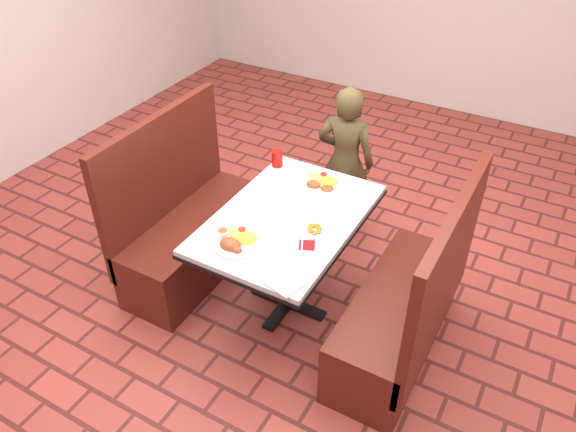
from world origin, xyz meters
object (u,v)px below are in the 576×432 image
object	(u,v)px
booth_bench_left	(189,231)
red_tumbler	(277,159)
dining_table	(288,229)
booth_bench_right	(405,312)
near_dinner_plate	(237,239)
plantain_plate	(314,230)
diner_person	(345,162)
far_dinner_plate	(322,181)

from	to	relation	value
booth_bench_left	red_tumbler	distance (m)	0.81
dining_table	booth_bench_right	bearing A→B (deg)	0.00
dining_table	near_dinner_plate	distance (m)	0.41
booth_bench_right	red_tumbler	distance (m)	1.33
plantain_plate	diner_person	bearing A→B (deg)	104.53
diner_person	plantain_plate	distance (m)	1.08
near_dinner_plate	dining_table	bearing A→B (deg)	70.89
far_dinner_plate	red_tumbler	xyz separation A→B (m)	(-0.38, 0.07, 0.03)
far_dinner_plate	red_tumbler	size ratio (longest dim) A/B	2.63
booth_bench_left	booth_bench_right	distance (m)	1.60
booth_bench_right	plantain_plate	bearing A→B (deg)	-174.82
booth_bench_left	far_dinner_plate	bearing A→B (deg)	26.14
dining_table	red_tumbler	distance (m)	0.61
near_dinner_plate	red_tumbler	world-z (taller)	red_tumbler
dining_table	near_dinner_plate	size ratio (longest dim) A/B	4.05
red_tumbler	near_dinner_plate	bearing A→B (deg)	-75.11
diner_person	far_dinner_plate	distance (m)	0.60
near_dinner_plate	far_dinner_plate	xyz separation A→B (m)	(0.15, 0.77, -0.01)
booth_bench_right	near_dinner_plate	world-z (taller)	booth_bench_right
near_dinner_plate	red_tumbler	xyz separation A→B (m)	(-0.22, 0.84, 0.02)
booth_bench_right	diner_person	world-z (taller)	diner_person
booth_bench_left	red_tumbler	bearing A→B (deg)	46.34
booth_bench_right	plantain_plate	xyz separation A→B (m)	(-0.59, -0.05, 0.43)
booth_bench_left	diner_person	world-z (taller)	diner_person
booth_bench_right	plantain_plate	world-z (taller)	booth_bench_right
far_dinner_plate	dining_table	bearing A→B (deg)	-93.69
diner_person	booth_bench_left	bearing A→B (deg)	44.33
diner_person	plantain_plate	size ratio (longest dim) A/B	7.44
booth_bench_left	near_dinner_plate	xyz separation A→B (m)	(0.67, -0.37, 0.45)
red_tumbler	diner_person	bearing A→B (deg)	60.20
near_dinner_plate	booth_bench_left	bearing A→B (deg)	151.40
dining_table	red_tumbler	world-z (taller)	red_tumbler
booth_bench_left	dining_table	bearing A→B (deg)	0.00
red_tumbler	booth_bench_left	bearing A→B (deg)	-133.66
booth_bench_left	diner_person	size ratio (longest dim) A/B	1.00
booth_bench_left	booth_bench_right	bearing A→B (deg)	0.00
booth_bench_left	plantain_plate	world-z (taller)	booth_bench_left
plantain_plate	red_tumbler	xyz separation A→B (m)	(-0.56, 0.52, 0.05)
booth_bench_left	near_dinner_plate	world-z (taller)	booth_bench_left
dining_table	plantain_plate	size ratio (longest dim) A/B	7.53
near_dinner_plate	red_tumbler	bearing A→B (deg)	104.89
near_dinner_plate	red_tumbler	distance (m)	0.87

